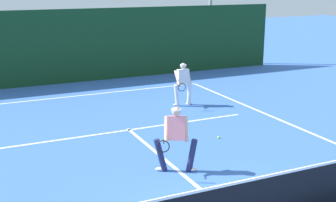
{
  "coord_description": "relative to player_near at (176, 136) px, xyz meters",
  "views": [
    {
      "loc": [
        -4.5,
        -6.23,
        4.44
      ],
      "look_at": [
        0.95,
        5.49,
        1.0
      ],
      "focal_mm": 48.6,
      "sensor_mm": 36.0,
      "label": 1
    }
  ],
  "objects": [
    {
      "name": "court_line_baseline_far",
      "position": [
        0.06,
        8.26,
        -0.88
      ],
      "size": [
        9.7,
        0.1,
        0.01
      ],
      "primitive_type": "cube",
      "color": "white",
      "rests_on": "ground_plane"
    },
    {
      "name": "court_line_service",
      "position": [
        0.06,
        3.4,
        -0.88
      ],
      "size": [
        7.91,
        0.1,
        0.01
      ],
      "primitive_type": "cube",
      "color": "white",
      "rests_on": "ground_plane"
    },
    {
      "name": "court_line_centre",
      "position": [
        0.06,
        0.33,
        -0.88
      ],
      "size": [
        0.1,
        6.4,
        0.01
      ],
      "primitive_type": "cube",
      "color": "white",
      "rests_on": "ground_plane"
    },
    {
      "name": "player_near",
      "position": [
        0.0,
        0.0,
        0.0
      ],
      "size": [
        1.14,
        0.8,
        1.61
      ],
      "rotation": [
        0.0,
        0.0,
        2.67
      ],
      "color": "#1E234C",
      "rests_on": "ground_plane"
    },
    {
      "name": "player_far",
      "position": [
        2.83,
        5.23,
        -0.02
      ],
      "size": [
        0.85,
        0.85,
        1.58
      ],
      "rotation": [
        0.0,
        0.0,
        3.05
      ],
      "color": "silver",
      "rests_on": "ground_plane"
    },
    {
      "name": "tennis_ball",
      "position": [
        2.16,
        1.59,
        -0.85
      ],
      "size": [
        0.07,
        0.07,
        0.07
      ],
      "primitive_type": "sphere",
      "color": "#D1E033",
      "rests_on": "ground_plane"
    },
    {
      "name": "back_fence_windscreen",
      "position": [
        0.06,
        10.82,
        0.74
      ],
      "size": [
        20.84,
        0.12,
        3.25
      ],
      "primitive_type": "cube",
      "color": "#153C1E",
      "rests_on": "ground_plane"
    }
  ]
}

